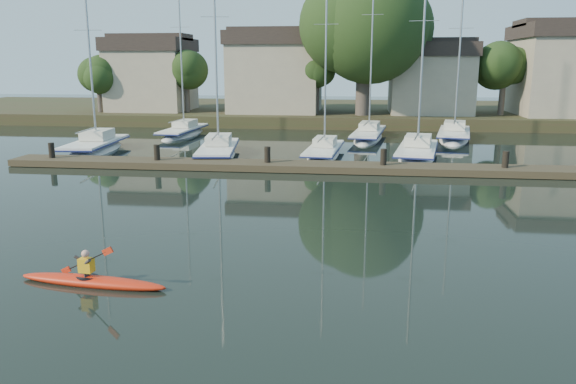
# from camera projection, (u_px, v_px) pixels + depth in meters

# --- Properties ---
(ground) EXTENTS (160.00, 160.00, 0.00)m
(ground) POSITION_uv_depth(u_px,v_px,m) (294.00, 265.00, 15.60)
(ground) COLOR black
(ground) RESTS_ON ground
(kayak) EXTENTS (4.04, 1.03, 1.28)m
(kayak) POSITION_uv_depth(u_px,v_px,m) (91.00, 279.00, 14.15)
(kayak) COLOR red
(kayak) RESTS_ON ground
(dock) EXTENTS (34.00, 2.00, 1.80)m
(dock) POSITION_uv_depth(u_px,v_px,m) (325.00, 167.00, 29.09)
(dock) COLOR #413825
(dock) RESTS_ON ground
(sailboat_0) EXTENTS (2.94, 8.33, 12.96)m
(sailboat_0) POSITION_uv_depth(u_px,v_px,m) (96.00, 154.00, 35.62)
(sailboat_0) COLOR white
(sailboat_0) RESTS_ON ground
(sailboat_1) EXTENTS (3.29, 8.72, 13.92)m
(sailboat_1) POSITION_uv_depth(u_px,v_px,m) (218.00, 159.00, 33.87)
(sailboat_1) COLOR white
(sailboat_1) RESTS_ON ground
(sailboat_2) EXTENTS (2.42, 8.05, 13.14)m
(sailboat_2) POSITION_uv_depth(u_px,v_px,m) (324.00, 158.00, 33.89)
(sailboat_2) COLOR white
(sailboat_2) RESTS_ON ground
(sailboat_3) EXTENTS (3.51, 8.64, 13.54)m
(sailboat_3) POSITION_uv_depth(u_px,v_px,m) (417.00, 161.00, 33.27)
(sailboat_3) COLOR white
(sailboat_3) RESTS_ON ground
(sailboat_5) EXTENTS (2.34, 8.46, 13.87)m
(sailboat_5) POSITION_uv_depth(u_px,v_px,m) (183.00, 137.00, 43.48)
(sailboat_5) COLOR white
(sailboat_5) RESTS_ON ground
(sailboat_6) EXTENTS (3.14, 9.66, 15.09)m
(sailboat_6) POSITION_uv_depth(u_px,v_px,m) (368.00, 141.00, 41.66)
(sailboat_6) COLOR white
(sailboat_6) RESTS_ON ground
(sailboat_7) EXTENTS (3.69, 8.72, 13.64)m
(sailboat_7) POSITION_uv_depth(u_px,v_px,m) (453.00, 142.00, 41.13)
(sailboat_7) COLOR white
(sailboat_7) RESTS_ON ground
(shore) EXTENTS (90.00, 25.25, 12.75)m
(shore) POSITION_uv_depth(u_px,v_px,m) (358.00, 87.00, 53.63)
(shore) COLOR #2D351A
(shore) RESTS_ON ground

